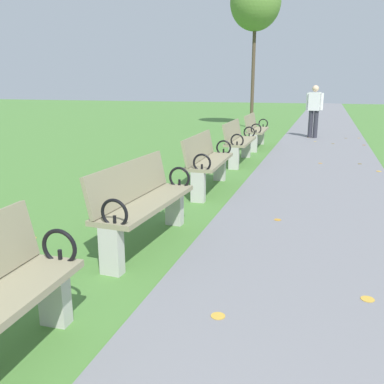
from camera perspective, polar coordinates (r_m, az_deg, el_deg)
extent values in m
cube|color=slate|center=(17.06, 17.53, 8.24)|extent=(2.47, 44.00, 0.02)
cube|color=#B7B5AD|center=(3.23, -18.23, -13.20)|extent=(0.20, 0.13, 0.45)
torus|color=black|center=(3.07, -17.62, -7.18)|extent=(0.27, 0.04, 0.27)
cylinder|color=black|center=(3.10, -17.51, -8.56)|extent=(0.03, 0.03, 0.12)
cube|color=gray|center=(4.42, -6.13, -1.48)|extent=(0.52, 1.62, 0.05)
cube|color=gray|center=(4.45, -8.40, 1.55)|extent=(0.20, 1.60, 0.40)
cube|color=#B7B5AD|center=(3.89, -10.90, -7.84)|extent=(0.21, 0.13, 0.45)
cube|color=#B7B5AD|center=(5.14, -2.40, -2.03)|extent=(0.21, 0.13, 0.45)
torus|color=black|center=(3.72, -10.53, -2.88)|extent=(0.27, 0.04, 0.27)
cylinder|color=black|center=(3.75, -10.47, -4.05)|extent=(0.03, 0.03, 0.12)
torus|color=black|center=(5.04, -1.73, 1.95)|extent=(0.27, 0.04, 0.27)
cylinder|color=black|center=(5.06, -1.72, 1.06)|extent=(0.03, 0.03, 0.12)
cube|color=gray|center=(6.76, 2.49, 4.19)|extent=(0.49, 1.61, 0.05)
cube|color=gray|center=(6.77, 0.94, 6.15)|extent=(0.17, 1.60, 0.40)
cube|color=#B7B5AD|center=(6.11, 0.85, 0.68)|extent=(0.20, 0.13, 0.45)
cube|color=#B7B5AD|center=(7.52, 3.79, 3.29)|extent=(0.20, 0.13, 0.45)
torus|color=black|center=(6.00, 1.36, 3.99)|extent=(0.27, 0.04, 0.27)
cylinder|color=black|center=(6.01, 1.36, 3.24)|extent=(0.03, 0.03, 0.12)
torus|color=black|center=(7.46, 4.33, 6.04)|extent=(0.27, 0.04, 0.27)
cylinder|color=black|center=(7.47, 4.32, 5.43)|extent=(0.03, 0.03, 0.12)
cube|color=gray|center=(9.21, 6.66, 6.88)|extent=(0.47, 1.61, 0.05)
cube|color=gray|center=(9.22, 5.52, 8.33)|extent=(0.15, 1.60, 0.40)
cube|color=#B7B5AD|center=(8.53, 5.72, 4.59)|extent=(0.20, 0.12, 0.45)
cube|color=#B7B5AD|center=(9.97, 7.37, 5.99)|extent=(0.20, 0.12, 0.45)
torus|color=black|center=(8.44, 6.16, 6.99)|extent=(0.27, 0.03, 0.27)
cylinder|color=black|center=(8.45, 6.15, 6.45)|extent=(0.03, 0.03, 0.12)
torus|color=black|center=(9.93, 7.81, 8.06)|extent=(0.27, 0.03, 0.27)
cylinder|color=black|center=(9.94, 7.79, 7.61)|extent=(0.03, 0.03, 0.12)
cube|color=gray|center=(11.47, 8.90, 8.30)|extent=(0.48, 1.61, 0.05)
cube|color=gray|center=(11.47, 7.99, 9.47)|extent=(0.16, 1.60, 0.40)
cube|color=#B7B5AD|center=(10.77, 8.34, 6.59)|extent=(0.20, 0.13, 0.45)
cube|color=#B7B5AD|center=(12.23, 9.31, 7.49)|extent=(0.20, 0.13, 0.45)
torus|color=black|center=(10.70, 8.72, 8.49)|extent=(0.27, 0.04, 0.27)
cylinder|color=black|center=(10.71, 8.70, 8.07)|extent=(0.03, 0.03, 0.12)
torus|color=black|center=(12.20, 9.67, 9.18)|extent=(0.27, 0.04, 0.27)
cylinder|color=black|center=(12.21, 9.66, 8.81)|extent=(0.03, 0.03, 0.12)
cylinder|color=#4C3D2D|center=(16.75, 8.30, 15.37)|extent=(0.13, 0.13, 3.94)
ellipsoid|color=#5B8438|center=(16.99, 8.65, 24.25)|extent=(1.86, 1.86, 2.05)
cylinder|color=#2D2D38|center=(13.90, 16.48, 8.83)|extent=(0.14, 0.14, 0.85)
cylinder|color=#2D2D38|center=(13.94, 15.84, 8.89)|extent=(0.14, 0.14, 0.85)
cube|color=white|center=(13.88, 16.37, 11.76)|extent=(0.38, 0.28, 0.56)
sphere|color=beige|center=(13.87, 16.48, 13.36)|extent=(0.20, 0.20, 0.20)
cylinder|color=white|center=(13.83, 17.27, 11.68)|extent=(0.09, 0.09, 0.52)
cylinder|color=white|center=(13.93, 15.47, 11.82)|extent=(0.09, 0.09, 0.52)
cylinder|color=brown|center=(12.70, 18.65, 6.25)|extent=(0.10, 0.10, 0.00)
cylinder|color=brown|center=(9.68, 21.89, 3.58)|extent=(0.11, 0.11, 0.00)
cylinder|color=gold|center=(8.99, 24.10, 2.59)|extent=(0.11, 0.11, 0.00)
cylinder|color=gold|center=(3.72, 22.80, -13.29)|extent=(0.15, 0.15, 0.00)
cylinder|color=gold|center=(3.23, 3.56, -16.49)|extent=(0.11, 0.11, 0.00)
cylinder|color=gold|center=(13.96, 15.61, 7.17)|extent=(0.11, 0.11, 0.00)
cylinder|color=#93511E|center=(12.72, 22.39, 5.94)|extent=(0.13, 0.13, 0.00)
cylinder|color=gold|center=(13.02, 16.41, 6.61)|extent=(0.10, 0.10, 0.00)
cylinder|color=#BC842D|center=(14.30, 21.77, 6.83)|extent=(0.08, 0.08, 0.00)
cylinder|color=brown|center=(14.12, 20.22, 6.89)|extent=(0.10, 0.10, 0.00)
cylinder|color=#BC842D|center=(5.08, -21.00, -5.87)|extent=(0.13, 0.13, 0.00)
cylinder|color=#BC842D|center=(9.46, 17.07, 3.77)|extent=(0.10, 0.10, 0.00)
cylinder|color=#BC842D|center=(5.40, 11.58, -3.72)|extent=(0.12, 0.12, 0.00)
cylinder|color=#AD6B23|center=(8.19, -4.08, 2.64)|extent=(0.08, 0.08, 0.00)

